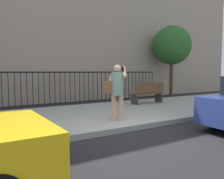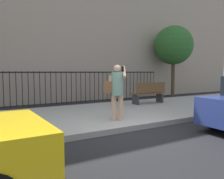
% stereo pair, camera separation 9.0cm
% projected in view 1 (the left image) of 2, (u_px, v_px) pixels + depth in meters
% --- Properties ---
extents(ground_plane, '(60.00, 60.00, 0.00)m').
position_uv_depth(ground_plane, '(129.00, 132.00, 5.91)').
color(ground_plane, black).
extents(sidewalk, '(28.00, 4.40, 0.15)m').
position_uv_depth(sidewalk, '(92.00, 115.00, 7.77)').
color(sidewalk, '#9E9B93').
rests_on(sidewalk, ground).
extents(iron_fence, '(12.03, 0.04, 1.60)m').
position_uv_depth(iron_fence, '(57.00, 83.00, 10.84)').
color(iron_fence, black).
rests_on(iron_fence, ground).
extents(pedestrian_on_phone, '(0.72, 0.58, 1.63)m').
position_uv_depth(pedestrian_on_phone, '(116.00, 88.00, 6.58)').
color(pedestrian_on_phone, tan).
rests_on(pedestrian_on_phone, sidewalk).
extents(street_bench, '(1.60, 0.45, 0.95)m').
position_uv_depth(street_bench, '(148.00, 92.00, 10.11)').
color(street_bench, brown).
rests_on(street_bench, sidewalk).
extents(street_tree_mid, '(2.37, 2.37, 4.38)m').
position_uv_depth(street_tree_mid, '(172.00, 46.00, 13.88)').
color(street_tree_mid, '#4C3823').
rests_on(street_tree_mid, ground).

